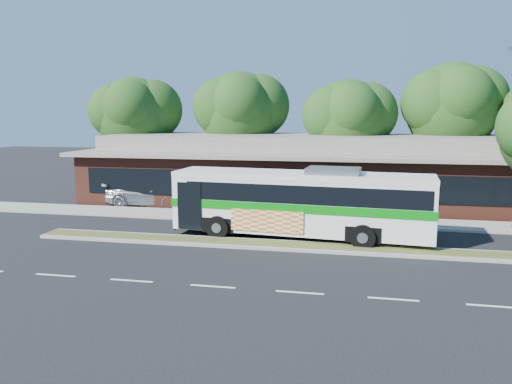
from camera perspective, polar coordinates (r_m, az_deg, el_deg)
ground at (r=21.67m, az=6.54°, el=-6.85°), size 120.00×120.00×0.00m
median_strip at (r=22.23m, az=6.68°, el=-6.25°), size 26.00×1.10×0.15m
sidewalk at (r=27.86m, az=7.70°, el=-3.20°), size 44.00×2.60×0.12m
parking_lot at (r=37.03m, az=-20.88°, el=-0.78°), size 14.00×12.00×0.01m
plaza_building at (r=34.03m, az=8.52°, el=2.51°), size 33.20×11.20×4.45m
tree_bg_a at (r=39.46m, az=-13.08°, el=8.69°), size 6.47×5.80×8.63m
tree_bg_b at (r=37.86m, az=-1.18°, el=9.34°), size 6.69×6.00×9.00m
tree_bg_c at (r=35.93m, az=11.09°, el=8.32°), size 6.24×5.60×8.26m
tree_bg_d at (r=37.55m, az=22.09°, el=9.12°), size 6.91×6.20×9.37m
transit_bus at (r=23.65m, az=5.27°, el=-0.77°), size 12.35×3.67×3.42m
sedan at (r=32.89m, az=-12.26°, el=-0.17°), size 5.61×2.73×1.57m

